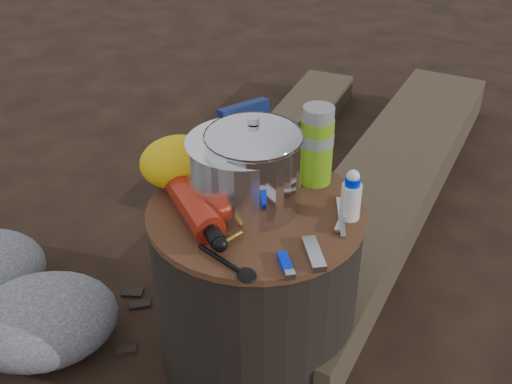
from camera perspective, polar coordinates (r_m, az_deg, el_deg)
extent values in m
plane|color=black|center=(1.65, 0.00, -14.13)|extent=(60.00, 60.00, 0.00)
cylinder|color=black|center=(1.50, 0.00, -8.41)|extent=(0.47, 0.47, 0.44)
cube|color=#403525|center=(2.16, 11.72, 0.42)|extent=(1.44, 1.54, 0.15)
cube|color=#403525|center=(2.50, 2.98, 5.15)|extent=(0.87, 1.04, 0.10)
cylinder|color=white|center=(1.35, -1.12, 1.85)|extent=(0.25, 0.25, 0.15)
cylinder|color=silver|center=(1.32, -0.23, 2.41)|extent=(0.20, 0.20, 0.20)
cylinder|color=#6AA616|center=(1.42, 5.55, 4.23)|extent=(0.07, 0.07, 0.18)
cylinder|color=black|center=(1.47, 4.79, 3.75)|extent=(0.08, 0.08, 0.11)
ellipsoid|color=#E8B70C|center=(1.43, -7.10, 2.72)|extent=(0.17, 0.14, 0.12)
cube|color=#0B194D|center=(1.48, -0.90, 5.06)|extent=(0.13, 0.07, 0.16)
cube|color=#0022ED|center=(1.21, 2.67, -6.42)|extent=(0.02, 0.08, 0.01)
cube|color=#B9B9BE|center=(1.23, 5.28, -5.61)|extent=(0.04, 0.10, 0.01)
cylinder|color=silver|center=(1.32, 8.64, -0.47)|extent=(0.04, 0.04, 0.10)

